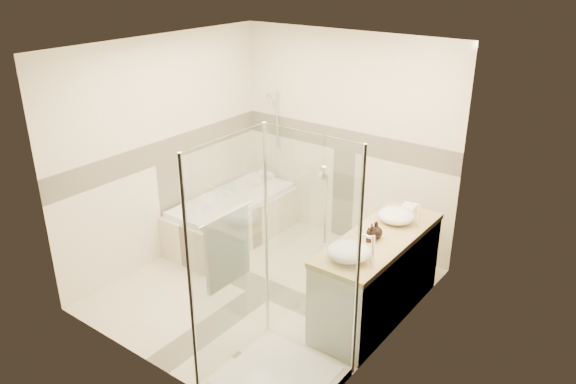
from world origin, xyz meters
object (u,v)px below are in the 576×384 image
Objects in this scene: vessel_sink_far at (349,251)px; amenity_bottle_a at (371,233)px; vessel_sink_near at (396,215)px; bathtub at (234,216)px; shower_enclosure at (271,323)px; vanity at (377,276)px; amenity_bottle_b at (376,230)px.

vessel_sink_far is 2.16× the size of amenity_bottle_a.
amenity_bottle_a is at bearing -90.00° from vessel_sink_near.
bathtub is 0.83× the size of shower_enclosure.
bathtub is at bearing 170.75° from vanity.
vessel_sink_near is (-0.02, 0.36, 0.49)m from vanity.
amenity_bottle_a is (0.00, 0.40, 0.01)m from vessel_sink_far.
bathtub is 2.26m from amenity_bottle_b.
shower_enclosure is 1.70m from vessel_sink_near.
shower_enclosure reaches higher than amenity_bottle_a.
vessel_sink_far is at bearing 69.59° from shower_enclosure.
shower_enclosure is 11.83× the size of amenity_bottle_a.
shower_enclosure is 5.75× the size of vessel_sink_near.
vessel_sink_near is (0.27, 1.63, 0.42)m from shower_enclosure.
vanity is at bearing 81.82° from amenity_bottle_a.
shower_enclosure is at bearing -41.10° from bathtub.
amenity_bottle_a is (2.13, -0.49, 0.63)m from bathtub.
amenity_bottle_a is (0.27, 1.13, 0.43)m from shower_enclosure.
vessel_sink_far is at bearing -90.00° from vessel_sink_near.
amenity_bottle_a reaches higher than vessel_sink_far.
shower_enclosure reaches higher than vanity.
amenity_bottle_a is at bearing -12.93° from bathtub.
amenity_bottle_a is at bearing -90.00° from amenity_bottle_b.
vessel_sink_near reaches higher than bathtub.
bathtub is 2.47m from shower_enclosure.
shower_enclosure is (1.86, -1.62, 0.20)m from bathtub.
vessel_sink_far is (0.27, 0.73, 0.42)m from shower_enclosure.
vessel_sink_far reaches higher than bathtub.
vanity is at bearing 70.23° from amenity_bottle_b.
bathtub is 4.57× the size of vessel_sink_far.
vessel_sink_far reaches higher than vessel_sink_near.
amenity_bottle_b is (0.00, 0.08, -0.00)m from amenity_bottle_a.
bathtub is 2.39m from vessel_sink_far.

